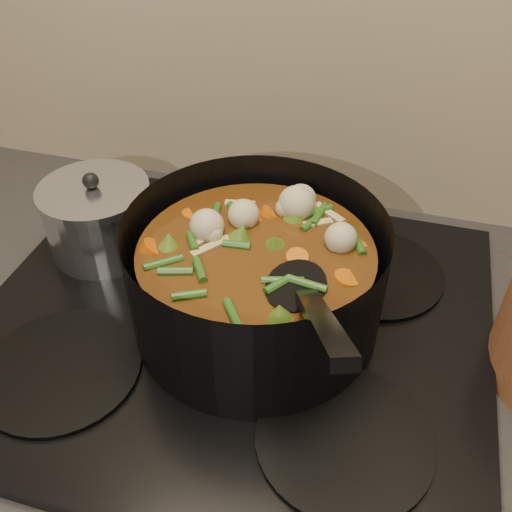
# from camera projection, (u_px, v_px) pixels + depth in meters

# --- Properties ---
(counter) EXTENTS (2.64, 0.64, 0.91)m
(counter) POSITION_uv_depth(u_px,v_px,m) (239.00, 504.00, 1.01)
(counter) COLOR brown
(counter) RESTS_ON ground
(stovetop) EXTENTS (0.62, 0.54, 0.03)m
(stovetop) POSITION_uv_depth(u_px,v_px,m) (232.00, 323.00, 0.71)
(stovetop) COLOR black
(stovetop) RESTS_ON counter
(stockpot) EXTENTS (0.33, 0.39, 0.22)m
(stockpot) POSITION_uv_depth(u_px,v_px,m) (256.00, 279.00, 0.66)
(stockpot) COLOR black
(stockpot) RESTS_ON stovetop
(saucepan) EXTENTS (0.15, 0.15, 0.12)m
(saucepan) POSITION_uv_depth(u_px,v_px,m) (99.00, 218.00, 0.78)
(saucepan) COLOR silver
(saucepan) RESTS_ON stovetop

